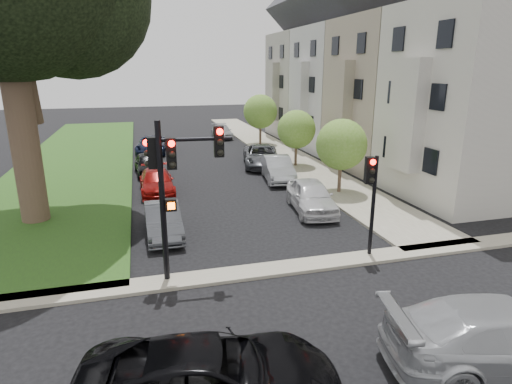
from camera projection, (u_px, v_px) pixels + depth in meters
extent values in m
plane|color=black|center=(299.00, 299.00, 13.05)|extent=(140.00, 140.00, 0.00)
cube|color=#29491C|center=(79.00, 158.00, 32.97)|extent=(8.00, 44.00, 0.12)
cube|color=gray|center=(273.00, 148.00, 36.96)|extent=(3.50, 44.00, 0.12)
cube|color=gray|center=(279.00, 269.00, 14.88)|extent=(60.00, 1.00, 0.12)
cube|color=#A6A19A|center=(472.00, 103.00, 22.21)|extent=(7.00, 7.40, 10.00)
cube|color=#A6A19A|center=(407.00, 115.00, 21.38)|extent=(0.70, 2.20, 5.50)
cube|color=black|center=(414.00, 95.00, 21.18)|extent=(0.08, 3.60, 6.00)
cube|color=gray|center=(392.00, 95.00, 29.16)|extent=(7.00, 7.40, 10.00)
cube|color=gray|center=(340.00, 103.00, 28.32)|extent=(0.70, 2.20, 5.50)
cube|color=black|center=(345.00, 88.00, 28.12)|extent=(0.08, 3.60, 6.00)
cube|color=beige|center=(342.00, 90.00, 36.10)|extent=(7.00, 7.40, 10.00)
cube|color=beige|center=(300.00, 96.00, 35.27)|extent=(0.70, 2.20, 5.50)
cube|color=black|center=(303.00, 84.00, 35.06)|extent=(0.08, 3.60, 6.00)
cube|color=gray|center=(309.00, 86.00, 43.05)|extent=(7.00, 7.40, 10.00)
cube|color=#41414A|center=(312.00, 6.00, 40.95)|extent=(7.00, 7.55, 7.00)
cube|color=gray|center=(272.00, 92.00, 42.21)|extent=(0.70, 2.20, 5.50)
cube|color=black|center=(275.00, 81.00, 42.01)|extent=(0.08, 3.60, 6.00)
cylinder|color=brown|center=(23.00, 128.00, 18.36)|extent=(1.19, 1.19, 8.62)
cylinder|color=brown|center=(340.00, 176.00, 23.68)|extent=(0.20, 0.20, 1.98)
sphere|color=#599427|center=(341.00, 144.00, 23.18)|extent=(2.78, 2.78, 2.78)
cylinder|color=brown|center=(296.00, 154.00, 30.12)|extent=(0.19, 0.19, 1.91)
sphere|color=#599427|center=(296.00, 129.00, 29.64)|extent=(2.67, 2.67, 2.67)
cylinder|color=brown|center=(260.00, 133.00, 38.59)|extent=(0.22, 0.22, 2.16)
sphere|color=#599427|center=(260.00, 112.00, 38.05)|extent=(3.02, 3.02, 3.02)
cylinder|color=black|center=(163.00, 205.00, 13.38)|extent=(0.20, 0.20, 5.30)
cylinder|color=black|center=(196.00, 139.00, 13.09)|extent=(2.24, 0.30, 0.12)
cube|color=black|center=(171.00, 154.00, 13.01)|extent=(0.33, 0.29, 0.97)
cube|color=black|center=(219.00, 141.00, 13.30)|extent=(0.33, 0.29, 0.97)
cube|color=black|center=(152.00, 153.00, 13.11)|extent=(0.29, 0.33, 0.97)
sphere|color=#FF0C05|center=(171.00, 144.00, 12.78)|extent=(0.20, 0.20, 0.20)
sphere|color=black|center=(172.00, 165.00, 12.96)|extent=(0.20, 0.20, 0.20)
cube|color=black|center=(171.00, 205.00, 13.44)|extent=(0.38, 0.28, 0.39)
cube|color=#FF5905|center=(171.00, 206.00, 13.31)|extent=(0.22, 0.03, 0.22)
cylinder|color=black|center=(373.00, 208.00, 15.46)|extent=(0.16, 0.16, 3.83)
cube|color=black|center=(369.00, 170.00, 15.00)|extent=(0.34, 0.31, 0.96)
sphere|color=#FF0C05|center=(372.00, 162.00, 14.77)|extent=(0.20, 0.20, 0.20)
imported|color=black|center=(211.00, 379.00, 8.64)|extent=(5.69, 3.29, 1.49)
imported|color=#999BA0|center=(508.00, 337.00, 9.82)|extent=(6.07, 3.43, 1.66)
imported|color=silver|center=(311.00, 196.00, 20.82)|extent=(2.41, 4.73, 1.54)
imported|color=#999BA0|center=(277.00, 169.00, 26.59)|extent=(2.17, 4.71, 1.50)
imported|color=#3F4247|center=(262.00, 156.00, 30.37)|extent=(3.47, 5.70, 1.48)
imported|color=#999BA0|center=(222.00, 132.00, 42.61)|extent=(1.94, 4.45, 1.27)
imported|color=#3F4247|center=(163.00, 220.00, 17.82)|extent=(1.47, 4.06, 1.33)
imported|color=maroon|center=(157.00, 182.00, 23.91)|extent=(1.87, 4.48, 1.29)
imported|color=black|center=(148.00, 164.00, 28.09)|extent=(1.90, 4.18, 1.39)
imported|color=black|center=(152.00, 145.00, 34.97)|extent=(2.84, 5.21, 1.39)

